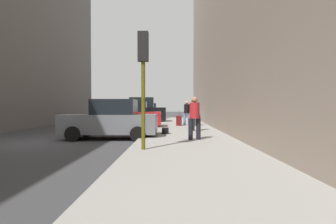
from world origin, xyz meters
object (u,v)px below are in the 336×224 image
at_px(parked_red_hatchback, 130,116).
at_px(fire_hydrant, 157,122).
at_px(traffic_light, 143,64).
at_px(pedestrian_with_beanie, 193,111).
at_px(parked_dark_green_sedan, 146,112).
at_px(duffel_bag, 165,131).
at_px(rolling_suitcase, 179,121).
at_px(parked_gray_coupe, 111,120).
at_px(parked_black_suv, 140,111).
at_px(pedestrian_in_tan_coat, 196,113).
at_px(pedestrian_in_jeans, 187,111).
at_px(pedestrian_in_red_jacket, 195,116).

relative_size(parked_red_hatchback, fire_hydrant, 6.04).
relative_size(traffic_light, pedestrian_with_beanie, 2.03).
xyz_separation_m(parked_dark_green_sedan, duffel_bag, (2.43, -15.88, -0.56)).
bearing_deg(rolling_suitcase, parked_dark_green_sedan, 107.17).
bearing_deg(parked_gray_coupe, parked_black_suv, 90.00).
distance_m(parked_black_suv, traffic_light, 15.26).
distance_m(parked_black_suv, pedestrian_with_beanie, 6.81).
height_order(parked_black_suv, duffel_bag, parked_black_suv).
bearing_deg(pedestrian_in_tan_coat, duffel_bag, -136.83).
xyz_separation_m(pedestrian_in_jeans, rolling_suitcase, (-0.58, -0.62, -0.61)).
bearing_deg(parked_dark_green_sedan, traffic_light, -84.84).
height_order(pedestrian_in_red_jacket, pedestrian_in_tan_coat, same).
bearing_deg(parked_gray_coupe, pedestrian_in_tan_coat, 30.21).
distance_m(pedestrian_in_jeans, pedestrian_in_tan_coat, 4.41).
bearing_deg(parked_dark_green_sedan, duffel_bag, -81.28).
bearing_deg(fire_hydrant, parked_gray_coupe, -110.98).
bearing_deg(pedestrian_in_red_jacket, parked_red_hatchback, 118.16).
height_order(parked_gray_coupe, pedestrian_in_red_jacket, pedestrian_in_red_jacket).
distance_m(traffic_light, rolling_suitcase, 10.30).
bearing_deg(traffic_light, parked_dark_green_sedan, 95.16).
bearing_deg(pedestrian_in_jeans, duffel_bag, -103.37).
xyz_separation_m(parked_dark_green_sedan, fire_hydrant, (1.80, -12.01, -0.35)).
height_order(pedestrian_in_red_jacket, duffel_bag, pedestrian_in_red_jacket).
relative_size(traffic_light, rolling_suitcase, 3.46).
relative_size(pedestrian_in_red_jacket, duffel_bag, 3.89).
height_order(pedestrian_in_jeans, rolling_suitcase, pedestrian_in_jeans).
xyz_separation_m(pedestrian_in_red_jacket, duffel_bag, (-1.21, 2.28, -0.81)).
bearing_deg(traffic_light, fire_hydrant, 90.34).
xyz_separation_m(parked_dark_green_sedan, pedestrian_in_red_jacket, (3.64, -18.16, 0.26)).
bearing_deg(fire_hydrant, pedestrian_in_jeans, 45.36).
bearing_deg(parked_black_suv, duffel_bag, -76.84).
height_order(traffic_light, pedestrian_in_red_jacket, traffic_light).
bearing_deg(parked_dark_green_sedan, pedestrian_in_jeans, -68.87).
relative_size(parked_dark_green_sedan, traffic_light, 1.18).
bearing_deg(pedestrian_in_red_jacket, duffel_bag, 117.92).
relative_size(pedestrian_in_tan_coat, duffel_bag, 3.89).
distance_m(parked_dark_green_sedan, pedestrian_in_jeans, 10.67).
height_order(parked_black_suv, pedestrian_with_beanie, parked_black_suv).
height_order(fire_hydrant, traffic_light, traffic_light).
bearing_deg(pedestrian_in_red_jacket, pedestrian_in_tan_coat, 83.75).
bearing_deg(pedestrian_in_red_jacket, parked_gray_coupe, 158.41).
height_order(fire_hydrant, pedestrian_in_tan_coat, pedestrian_in_tan_coat).
xyz_separation_m(parked_dark_green_sedan, pedestrian_in_jeans, (3.84, -9.95, 0.26)).
distance_m(fire_hydrant, pedestrian_in_tan_coat, 3.31).
relative_size(parked_red_hatchback, pedestrian_in_jeans, 2.49).
distance_m(pedestrian_in_jeans, pedestrian_in_red_jacket, 8.21).
relative_size(parked_black_suv, pedestrian_in_tan_coat, 2.73).
bearing_deg(parked_red_hatchback, pedestrian_in_red_jacket, -61.84).
bearing_deg(parked_red_hatchback, pedestrian_in_tan_coat, -36.48).
height_order(parked_black_suv, parked_dark_green_sedan, parked_black_suv).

